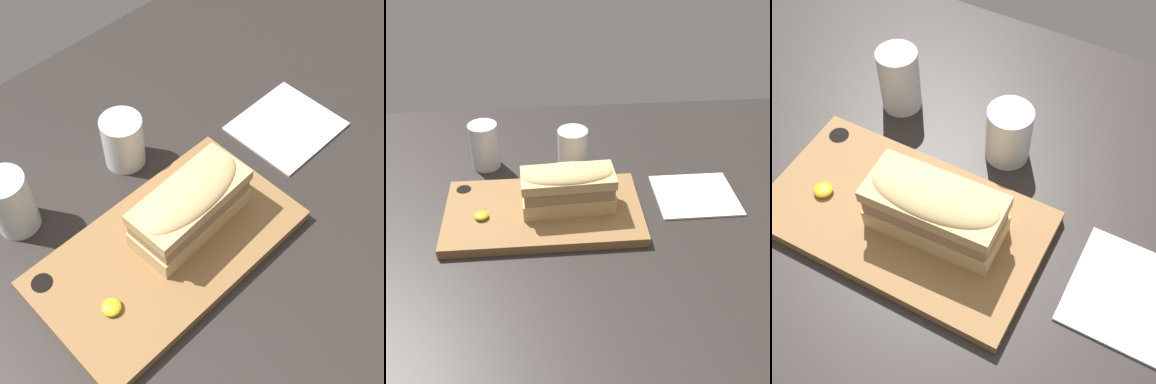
% 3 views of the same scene
% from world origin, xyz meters
% --- Properties ---
extents(dining_table, '(1.96, 0.99, 0.02)m').
position_xyz_m(dining_table, '(0.00, 0.00, 0.01)').
color(dining_table, '#282321').
rests_on(dining_table, ground).
extents(serving_board, '(0.36, 0.20, 0.02)m').
position_xyz_m(serving_board, '(-0.10, 0.04, 0.03)').
color(serving_board, olive).
rests_on(serving_board, dining_table).
extents(sandwich, '(0.17, 0.08, 0.08)m').
position_xyz_m(sandwich, '(-0.05, 0.04, 0.08)').
color(sandwich, tan).
rests_on(sandwich, serving_board).
extents(mustard_dollop, '(0.03, 0.03, 0.01)m').
position_xyz_m(mustard_dollop, '(-0.21, 0.02, 0.04)').
color(mustard_dollop, gold).
rests_on(mustard_dollop, serving_board).
extents(water_glass, '(0.06, 0.06, 0.10)m').
position_xyz_m(water_glass, '(-0.21, 0.22, 0.06)').
color(water_glass, silver).
rests_on(water_glass, dining_table).
extents(wine_glass, '(0.06, 0.06, 0.08)m').
position_xyz_m(wine_glass, '(-0.03, 0.21, 0.06)').
color(wine_glass, silver).
rests_on(wine_glass, dining_table).
extents(napkin, '(0.16, 0.14, 0.00)m').
position_xyz_m(napkin, '(0.20, 0.08, 0.02)').
color(napkin, white).
rests_on(napkin, dining_table).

